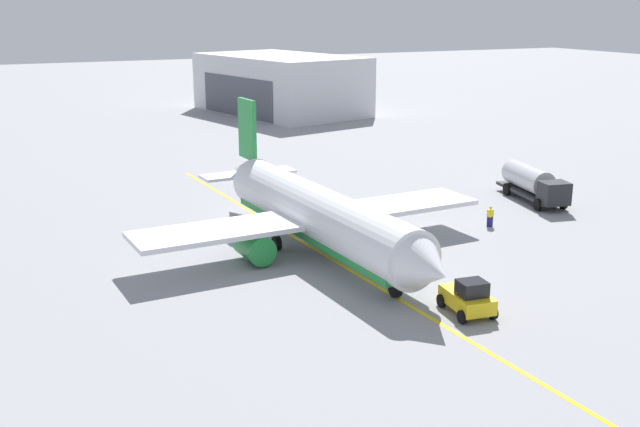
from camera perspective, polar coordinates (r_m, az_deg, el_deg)
The scene contains 9 objects.
ground_plane at distance 56.21m, azimuth 0.00°, elevation -2.95°, with size 400.00×400.00×0.00m, color #939399.
airplane at distance 55.77m, azimuth -0.22°, elevation -0.11°, with size 31.51×27.55×9.92m.
fuel_tanker at distance 73.06m, azimuth 15.77°, elevation 2.22°, with size 9.91×4.35×3.15m.
pushback_tug at distance 45.97m, azimuth 11.09°, elevation -6.24°, with size 3.80×2.67×2.20m.
refueling_worker at distance 64.01m, azimuth 12.70°, elevation -0.25°, with size 0.53×0.62×1.71m.
safety_cone_nose at distance 47.99m, azimuth 10.19°, elevation -6.17°, with size 0.50×0.50×0.56m, color #F2590F.
safety_cone_wingtip at distance 49.41m, azimuth 11.68°, elevation -5.51°, with size 0.64×0.64×0.71m, color #F2590F.
distant_hangar at distance 128.35m, azimuth -3.03°, elevation 9.70°, with size 31.92×22.98×9.50m.
taxi_line_marking at distance 56.20m, azimuth 0.00°, elevation -2.94°, with size 61.28×0.30×0.01m, color yellow.
Camera 1 is at (48.28, -22.56, 17.87)m, focal length 42.48 mm.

